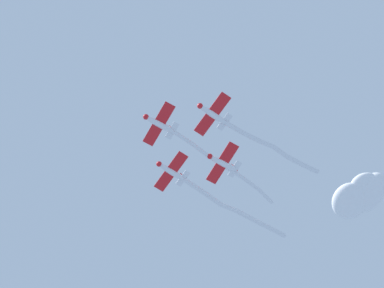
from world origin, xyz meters
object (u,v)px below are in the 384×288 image
object	(u,v)px
airplane_lead	(159,124)
airplane_right_wing	(171,171)
airplane_left_wing	(213,114)
airplane_slot	(223,163)

from	to	relation	value
airplane_lead	airplane_right_wing	distance (m)	8.48
airplane_lead	airplane_left_wing	bearing A→B (deg)	138.34
airplane_lead	airplane_right_wing	size ratio (longest dim) A/B	0.99
airplane_lead	airplane_slot	bearing A→B (deg)	-176.60
airplane_right_wing	airplane_slot	size ratio (longest dim) A/B	1.01
airplane_right_wing	airplane_lead	bearing A→B (deg)	44.04
airplane_lead	airplane_right_wing	world-z (taller)	airplane_right_wing
airplane_left_wing	airplane_slot	world-z (taller)	airplane_slot
airplane_right_wing	airplane_slot	distance (m)	8.49
airplane_lead	airplane_slot	size ratio (longest dim) A/B	1.00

